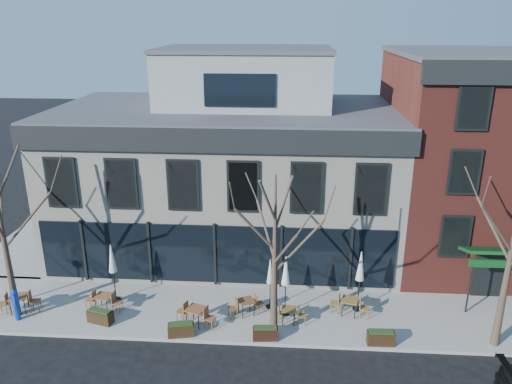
{
  "coord_description": "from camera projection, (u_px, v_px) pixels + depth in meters",
  "views": [
    {
      "loc": [
        3.5,
        -21.67,
        12.69
      ],
      "look_at": [
        1.85,
        2.0,
        4.42
      ],
      "focal_mm": 35.0,
      "sensor_mm": 36.0,
      "label": 1
    }
  ],
  "objects": [
    {
      "name": "ground",
      "position": [
        216.0,
        288.0,
        24.82
      ],
      "size": [
        120.0,
        120.0,
        0.0
      ],
      "primitive_type": "plane",
      "color": "black",
      "rests_on": "ground"
    },
    {
      "name": "sidewalk_front",
      "position": [
        280.0,
        313.0,
        22.56
      ],
      "size": [
        33.5,
        4.7,
        0.15
      ],
      "primitive_type": "cube",
      "color": "gray",
      "rests_on": "ground"
    },
    {
      "name": "sidewalk_side",
      "position": [
        52.0,
        232.0,
        31.19
      ],
      "size": [
        4.5,
        12.0,
        0.15
      ],
      "primitive_type": "cube",
      "color": "gray",
      "rests_on": "ground"
    },
    {
      "name": "corner_building",
      "position": [
        228.0,
        168.0,
        28.04
      ],
      "size": [
        18.39,
        10.39,
        11.1
      ],
      "color": "beige",
      "rests_on": "ground"
    },
    {
      "name": "red_brick_building",
      "position": [
        466.0,
        157.0,
        26.81
      ],
      "size": [
        8.2,
        11.78,
        11.18
      ],
      "color": "maroon",
      "rests_on": "ground"
    },
    {
      "name": "tree_corner",
      "position": [
        3.0,
        231.0,
        20.97
      ],
      "size": [
        3.93,
        3.98,
        7.92
      ],
      "color": "#382B21",
      "rests_on": "sidewalk_front"
    },
    {
      "name": "tree_mid",
      "position": [
        275.0,
        257.0,
        19.7
      ],
      "size": [
        3.5,
        3.55,
        7.04
      ],
      "color": "#382B21",
      "rests_on": "sidewalk_front"
    },
    {
      "name": "tree_right",
      "position": [
        510.0,
        259.0,
        19.03
      ],
      "size": [
        3.72,
        3.77,
        7.48
      ],
      "color": "#382B21",
      "rests_on": "sidewalk_front"
    },
    {
      "name": "call_box",
      "position": [
        16.0,
        304.0,
        21.71
      ],
      "size": [
        0.31,
        0.3,
        1.5
      ],
      "color": "#0D2FB2",
      "rests_on": "sidewalk_front"
    },
    {
      "name": "cafe_set_0",
      "position": [
        19.0,
        302.0,
        22.41
      ],
      "size": [
        1.88,
        0.9,
        0.97
      ],
      "color": "brown",
      "rests_on": "sidewalk_front"
    },
    {
      "name": "cafe_set_1",
      "position": [
        104.0,
        301.0,
        22.56
      ],
      "size": [
        1.76,
        0.76,
        0.91
      ],
      "color": "brown",
      "rests_on": "sidewalk_front"
    },
    {
      "name": "cafe_set_2",
      "position": [
        196.0,
        314.0,
        21.46
      ],
      "size": [
        1.89,
        1.05,
        0.97
      ],
      "color": "brown",
      "rests_on": "sidewalk_front"
    },
    {
      "name": "cafe_set_3",
      "position": [
        246.0,
        305.0,
        22.21
      ],
      "size": [
        1.69,
        1.07,
        0.88
      ],
      "color": "brown",
      "rests_on": "sidewalk_front"
    },
    {
      "name": "cafe_set_4",
      "position": [
        289.0,
        314.0,
        21.64
      ],
      "size": [
        1.58,
        0.67,
        0.82
      ],
      "color": "brown",
      "rests_on": "sidewalk_front"
    },
    {
      "name": "cafe_set_5",
      "position": [
        350.0,
        305.0,
        22.2
      ],
      "size": [
        1.81,
        0.89,
        0.93
      ],
      "color": "brown",
      "rests_on": "sidewalk_front"
    },
    {
      "name": "umbrella_0",
      "position": [
        112.0,
        262.0,
        22.84
      ],
      "size": [
        0.46,
        0.46,
        2.86
      ],
      "color": "black",
      "rests_on": "sidewalk_front"
    },
    {
      "name": "umbrella_2",
      "position": [
        270.0,
        274.0,
        22.33
      ],
      "size": [
        0.39,
        0.39,
        2.44
      ],
      "color": "black",
      "rests_on": "sidewalk_front"
    },
    {
      "name": "umbrella_3",
      "position": [
        286.0,
        274.0,
        21.76
      ],
      "size": [
        0.45,
        0.45,
        2.84
      ],
      "color": "black",
      "rests_on": "sidewalk_front"
    },
    {
      "name": "umbrella_4",
      "position": [
        360.0,
        269.0,
        22.08
      ],
      "size": [
        0.46,
        0.46,
        2.9
      ],
      "color": "black",
      "rests_on": "sidewalk_front"
    },
    {
      "name": "planter_0",
      "position": [
        100.0,
        316.0,
        21.67
      ],
      "size": [
        1.2,
        0.74,
        0.63
      ],
      "color": "black",
      "rests_on": "sidewalk_front"
    },
    {
      "name": "planter_1",
      "position": [
        181.0,
        329.0,
        20.77
      ],
      "size": [
        1.14,
        0.63,
        0.6
      ],
      "color": "#2F220F",
      "rests_on": "sidewalk_front"
    },
    {
      "name": "planter_2",
      "position": [
        265.0,
        333.0,
        20.55
      ],
      "size": [
        1.07,
        0.5,
        0.58
      ],
      "color": "black",
      "rests_on": "sidewalk_front"
    },
    {
      "name": "planter_3",
      "position": [
        381.0,
        337.0,
        20.23
      ],
      "size": [
        1.11,
        0.47,
        0.61
      ],
      "color": "black",
      "rests_on": "sidewalk_front"
    }
  ]
}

